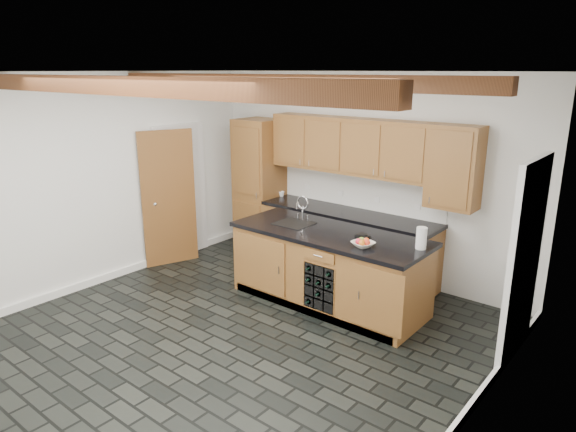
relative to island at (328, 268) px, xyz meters
The scene contains 10 objects.
ground 1.40m from the island, 103.43° to the right, with size 5.00×5.00×0.00m, color black.
room_shell 1.36m from the island, 117.47° to the right, with size 5.01×5.00×5.00m.
back_cabinetry 1.28m from the island, 125.61° to the left, with size 3.65×0.62×2.20m.
island is the anchor object (origin of this frame).
faucet 0.75m from the island, behind, with size 0.45×0.40×0.34m.
kitchen_scale 0.65m from the island, ahead, with size 0.16×0.11×0.05m.
fruit_bowl 0.79m from the island, 18.33° to the right, with size 0.24×0.24×0.06m, color silver.
fruit_cluster 0.81m from the island, 18.32° to the right, with size 0.16×0.17×0.07m.
paper_towel 1.27m from the island, ahead, with size 0.12×0.12×0.24m, color white.
mug 1.97m from the island, 147.47° to the left, with size 0.09×0.09×0.08m, color white.
Camera 1 is at (3.65, -3.59, 2.83)m, focal length 32.00 mm.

